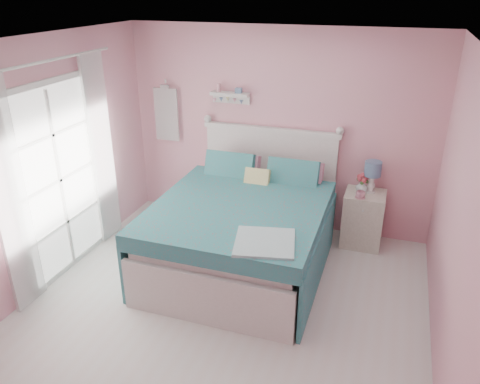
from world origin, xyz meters
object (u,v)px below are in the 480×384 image
Objects in this scene: bed at (243,230)px; table_lamp at (373,171)px; teacup at (360,195)px; nightstand at (363,219)px; vase at (362,186)px.

bed is 1.72m from table_lamp.
bed is at bearing -148.15° from teacup.
table_lamp is (1.32, 0.97, 0.54)m from bed.
bed reaches higher than teacup.
teacup is at bearing 31.69° from bed.
bed reaches higher than nightstand.
bed is 15.83× the size of vase.
vase is (-0.11, -0.03, -0.20)m from table_lamp.
nightstand is at bearing 70.24° from teacup.
table_lamp reaches higher than vase.
vase is at bearing -165.77° from table_lamp.
vase is at bearing 91.67° from teacup.
bed is 22.01× the size of teacup.
nightstand is (1.27, 0.91, -0.08)m from bed.
bed reaches higher than vase.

